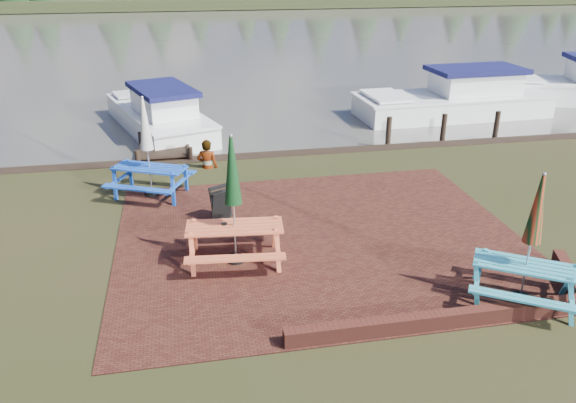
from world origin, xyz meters
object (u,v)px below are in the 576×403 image
(picnic_table_teal, at_px, (528,259))
(picnic_table_blue, at_px, (149,163))
(picnic_table_red, at_px, (234,220))
(boat_jetty, at_px, (160,116))
(boat_near, at_px, (456,101))
(person, at_px, (206,140))
(chalkboard, at_px, (221,205))
(jetty, at_px, (165,121))

(picnic_table_teal, xyz_separation_m, picnic_table_blue, (-6.85, 6.41, 0.05))
(picnic_table_red, bearing_deg, boat_jetty, 104.89)
(picnic_table_blue, height_order, boat_near, picnic_table_blue)
(picnic_table_teal, height_order, person, picnic_table_teal)
(picnic_table_teal, relative_size, picnic_table_blue, 0.95)
(picnic_table_teal, xyz_separation_m, boat_near, (5.17, 13.15, -0.44))
(boat_jetty, relative_size, person, 4.16)
(picnic_table_red, xyz_separation_m, chalkboard, (-0.13, 1.99, -0.52))
(picnic_table_teal, bearing_deg, jetty, 148.55)
(person, bearing_deg, jetty, -57.51)
(picnic_table_red, height_order, jetty, picnic_table_red)
(picnic_table_blue, bearing_deg, person, 74.81)
(picnic_table_red, relative_size, jetty, 0.30)
(picnic_table_red, distance_m, jetty, 11.07)
(picnic_table_teal, distance_m, picnic_table_red, 5.59)
(picnic_table_teal, relative_size, boat_jetty, 0.35)
(picnic_table_red, relative_size, chalkboard, 3.22)
(picnic_table_blue, relative_size, chalkboard, 3.12)
(picnic_table_teal, height_order, chalkboard, picnic_table_teal)
(chalkboard, xyz_separation_m, jetty, (-1.40, 8.94, -0.32))
(picnic_table_red, distance_m, person, 5.82)
(jetty, height_order, boat_jetty, boat_jetty)
(jetty, xyz_separation_m, boat_jetty, (-0.19, -0.25, 0.28))
(picnic_table_red, bearing_deg, person, 98.18)
(boat_near, bearing_deg, jetty, 86.38)
(picnic_table_red, height_order, chalkboard, picnic_table_red)
(boat_near, xyz_separation_m, person, (-10.44, -4.88, 0.43))
(jetty, bearing_deg, boat_near, -1.15)
(chalkboard, relative_size, boat_near, 0.11)
(jetty, bearing_deg, person, -75.94)
(picnic_table_teal, height_order, picnic_table_red, picnic_table_red)
(picnic_table_blue, xyz_separation_m, boat_near, (12.02, 6.74, -0.49))
(boat_jetty, bearing_deg, picnic_table_red, -98.94)
(jetty, bearing_deg, picnic_table_teal, -63.91)
(boat_jetty, distance_m, person, 5.11)
(boat_jetty, bearing_deg, picnic_table_blue, -109.02)
(picnic_table_teal, xyz_separation_m, boat_jetty, (-6.74, 13.13, -0.49))
(picnic_table_blue, xyz_separation_m, jetty, (0.30, 6.98, -0.81))
(picnic_table_blue, bearing_deg, boat_jetty, 114.30)
(jetty, height_order, person, person)
(picnic_table_red, bearing_deg, jetty, 103.71)
(chalkboard, relative_size, jetty, 0.09)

